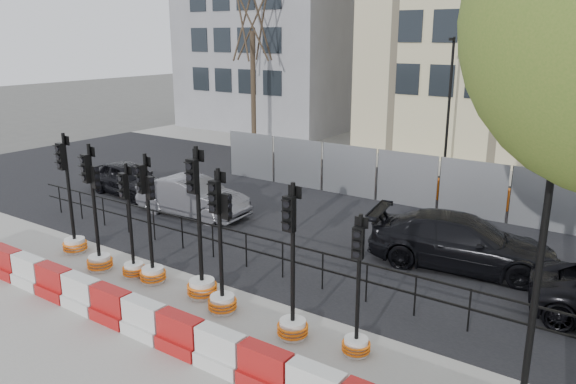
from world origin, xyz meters
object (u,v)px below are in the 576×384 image
Objects in this scene: traffic_signal_a at (73,229)px; traffic_signal_h at (357,327)px; traffic_signal_d at (151,253)px; car_a at (129,179)px; car_c at (462,242)px; lamp_post_near at (545,223)px.

traffic_signal_a is 9.24m from traffic_signal_h.
traffic_signal_a is 1.04× the size of traffic_signal_d.
traffic_signal_h is 0.72× the size of car_a.
car_a is 0.78× the size of car_c.
traffic_signal_a is at bearing -138.54° from car_a.
traffic_signal_h reaches higher than car_a.
traffic_signal_d reaches higher than car_c.
lamp_post_near is 16.61m from car_a.
traffic_signal_h is at bearing 4.05° from traffic_signal_a.
lamp_post_near reaches higher than traffic_signal_d.
car_a is 12.96m from car_c.
traffic_signal_a is 6.02m from car_a.
traffic_signal_d is (3.42, -0.12, 0.08)m from traffic_signal_a.
traffic_signal_a is (-12.27, -0.26, -2.50)m from lamp_post_near.
traffic_signal_d is 0.64× the size of car_c.
lamp_post_near reaches higher than traffic_signal_h.
traffic_signal_h is (5.82, -0.01, -0.20)m from traffic_signal_d.
car_a is (-6.88, 5.04, -0.13)m from traffic_signal_d.
car_c is (-2.78, 5.09, -2.50)m from lamp_post_near.
car_c is at bearing 77.98° from traffic_signal_h.
car_c is at bearing -81.83° from car_a.
lamp_post_near is 4.03m from traffic_signal_h.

